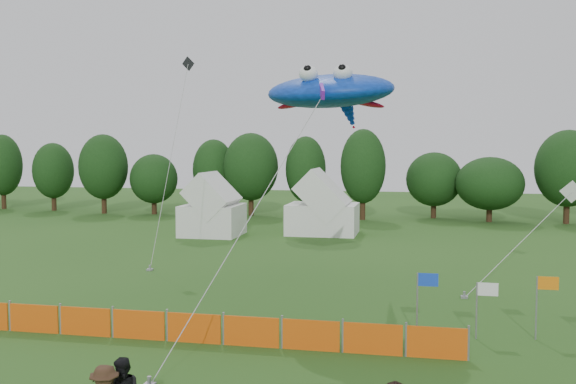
% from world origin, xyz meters
% --- Properties ---
extents(treeline, '(104.57, 8.78, 8.36)m').
position_xyz_m(treeline, '(1.61, 44.93, 4.18)').
color(treeline, '#382314').
rests_on(treeline, ground).
extents(tent_left, '(4.23, 4.23, 3.73)m').
position_xyz_m(tent_left, '(-11.01, 31.58, 1.88)').
color(tent_left, white).
rests_on(tent_left, ground).
extents(tent_right, '(5.26, 4.21, 3.71)m').
position_xyz_m(tent_right, '(-3.12, 34.04, 1.87)').
color(tent_right, white).
rests_on(tent_right, ground).
extents(barrier_fence, '(17.90, 0.06, 1.00)m').
position_xyz_m(barrier_fence, '(-3.37, 6.60, 0.50)').
color(barrier_fence, '#D8500C').
rests_on(barrier_fence, ground).
extents(flag_row, '(6.73, 0.67, 2.27)m').
position_xyz_m(flag_row, '(7.09, 9.06, 1.41)').
color(flag_row, gray).
rests_on(flag_row, ground).
extents(stingray_kite, '(6.89, 17.43, 9.85)m').
position_xyz_m(stingray_kite, '(0.39, 13.04, 8.84)').
color(stingray_kite, blue).
rests_on(stingray_kite, ground).
extents(small_kite_white, '(6.11, 5.50, 4.95)m').
position_xyz_m(small_kite_white, '(9.80, 18.66, 3.09)').
color(small_kite_white, white).
rests_on(small_kite_white, ground).
extents(small_kite_dark, '(1.20, 4.72, 11.86)m').
position_xyz_m(small_kite_dark, '(-9.64, 20.58, 6.65)').
color(small_kite_dark, black).
rests_on(small_kite_dark, ground).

